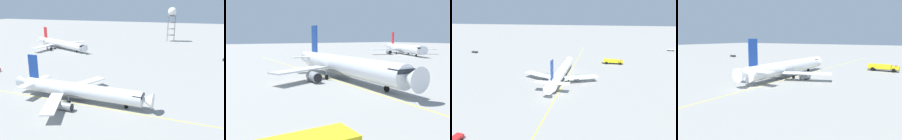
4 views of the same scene
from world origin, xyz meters
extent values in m
plane|color=gray|center=(0.00, 0.00, 0.00)|extent=(600.00, 600.00, 0.00)
cylinder|color=white|center=(-2.30, 0.85, 3.05)|extent=(35.31, 5.36, 4.06)
cone|color=white|center=(16.48, 0.15, 3.05)|extent=(3.14, 3.96, 3.85)
cone|color=white|center=(-21.38, 1.56, 3.35)|extent=(4.13, 3.59, 3.45)
cube|color=black|center=(14.28, 0.23, 3.97)|extent=(2.53, 3.53, 0.70)
ellipsoid|color=slate|center=(-4.06, 0.91, 1.94)|extent=(12.79, 4.12, 2.23)
cube|color=#193D93|center=(-17.77, 1.42, 8.55)|extent=(3.21, 0.36, 6.93)
cube|color=white|center=(-17.64, 4.95, 3.87)|extent=(2.80, 5.53, 0.20)
cube|color=white|center=(-17.90, -2.10, 3.87)|extent=(2.80, 5.53, 0.20)
cube|color=white|center=(-5.04, 9.80, 2.35)|extent=(8.89, 13.73, 0.28)
cube|color=white|center=(-5.69, -7.88, 2.35)|extent=(8.06, 13.91, 0.28)
cylinder|color=gray|center=(-2.75, 7.67, 1.07)|extent=(3.76, 2.18, 2.05)
cylinder|color=black|center=(-0.86, 7.60, 1.07)|extent=(0.21, 1.75, 1.74)
cylinder|color=gray|center=(-3.26, -5.92, 1.07)|extent=(3.76, 2.18, 2.05)
cylinder|color=black|center=(-1.36, -5.99, 1.07)|extent=(0.21, 1.75, 1.74)
cylinder|color=#9EA0A5|center=(11.06, 0.35, 1.45)|extent=(0.20, 0.20, 1.80)
cylinder|color=black|center=(11.06, 0.35, 0.55)|extent=(1.11, 0.34, 1.10)
cylinder|color=#9EA0A5|center=(-3.93, 4.34, 1.45)|extent=(0.20, 0.20, 1.80)
cylinder|color=black|center=(-3.93, 4.34, 0.55)|extent=(1.11, 0.34, 1.10)
cylinder|color=#9EA0A5|center=(-4.18, -2.51, 1.45)|extent=(0.20, 0.20, 1.80)
cylinder|color=black|center=(-4.18, -2.51, 0.55)|extent=(1.11, 0.34, 1.10)
cylinder|color=white|center=(-49.01, 68.80, 3.22)|extent=(37.13, 19.99, 3.96)
cone|color=white|center=(-30.19, 60.10, 3.22)|extent=(4.30, 4.68, 3.76)
cone|color=white|center=(-68.10, 77.63, 3.52)|extent=(5.04, 4.74, 3.37)
cube|color=black|center=(-32.18, 61.02, 4.11)|extent=(3.59, 4.06, 0.70)
ellipsoid|color=gray|center=(-50.78, 69.62, 2.13)|extent=(14.26, 9.14, 2.18)
cube|color=red|center=(-64.61, 76.01, 8.58)|extent=(3.01, 1.56, 6.75)
cube|color=white|center=(-63.17, 79.13, 4.01)|extent=(4.58, 5.89, 0.20)
cube|color=white|center=(-66.06, 72.89, 4.01)|extent=(4.58, 5.89, 0.20)
cube|color=white|center=(-47.68, 79.48, 2.53)|extent=(14.42, 14.29, 0.28)
cube|color=white|center=(-56.28, 60.87, 2.53)|extent=(4.95, 16.77, 0.28)
cylinder|color=gray|center=(-46.46, 76.18, 1.26)|extent=(4.06, 3.33, 2.04)
cylinder|color=black|center=(-44.81, 75.42, 1.26)|extent=(0.86, 1.64, 1.74)
cylinder|color=gray|center=(-52.98, 62.07, 1.26)|extent=(4.06, 3.33, 2.04)
cylinder|color=black|center=(-51.33, 61.31, 1.26)|extent=(0.86, 1.64, 1.74)
cylinder|color=#9EA0A5|center=(-35.53, 62.57, 1.54)|extent=(0.20, 0.20, 1.98)
cylinder|color=black|center=(-35.53, 62.57, 0.55)|extent=(1.12, 0.73, 1.10)
cylinder|color=#9EA0A5|center=(-49.36, 72.69, 1.54)|extent=(0.20, 0.20, 1.98)
cylinder|color=black|center=(-49.36, 72.69, 0.55)|extent=(1.12, 0.73, 1.10)
cylinder|color=#9EA0A5|center=(-52.20, 66.55, 1.54)|extent=(0.20, 0.20, 1.98)
cylinder|color=black|center=(-52.20, 66.55, 0.55)|extent=(1.12, 0.73, 1.10)
cube|color=#232326|center=(-49.33, 17.18, 0.48)|extent=(5.93, 2.65, 0.20)
cube|color=red|center=(-51.30, 17.53, 0.91)|extent=(2.03, 2.24, 0.65)
cube|color=black|center=(-52.05, 17.66, 1.00)|extent=(0.37, 1.64, 0.36)
cube|color=red|center=(-48.39, 17.01, 0.93)|extent=(4.09, 2.60, 0.70)
cube|color=red|center=(-51.30, 17.53, 1.33)|extent=(0.83, 1.46, 0.16)
cylinder|color=black|center=(-51.47, 16.56, 0.38)|extent=(0.80, 0.41, 0.76)
cylinder|color=black|center=(-51.13, 18.50, 0.38)|extent=(0.80, 0.41, 0.76)
cylinder|color=black|center=(-47.70, 15.89, 0.38)|extent=(0.80, 0.41, 0.76)
cylinder|color=black|center=(-47.35, 17.83, 0.38)|extent=(0.80, 0.41, 0.76)
cube|color=yellow|center=(1.01, -1.39, 0.00)|extent=(147.41, 5.98, 0.01)
camera|label=1|loc=(26.47, -54.75, 26.25)|focal=38.24mm
camera|label=2|loc=(39.68, -26.83, 8.97)|focal=38.35mm
camera|label=3|loc=(-81.87, -12.94, 28.46)|focal=32.00mm
camera|label=4|loc=(-62.32, -36.92, 12.48)|focal=36.67mm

